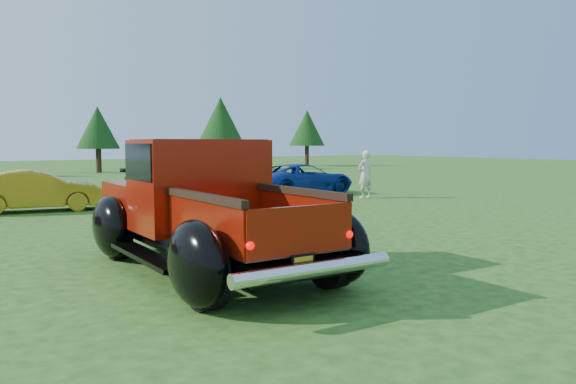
% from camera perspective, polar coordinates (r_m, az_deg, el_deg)
% --- Properties ---
extents(ground, '(120.00, 120.00, 0.00)m').
position_cam_1_polar(ground, '(9.79, 1.56, -6.59)').
color(ground, '#214C15').
rests_on(ground, ground).
extents(tree_mid_right, '(2.82, 2.82, 4.40)m').
position_cam_1_polar(tree_mid_right, '(39.42, -18.76, 6.20)').
color(tree_mid_right, '#332114').
rests_on(tree_mid_right, ground).
extents(tree_east, '(3.46, 3.46, 5.40)m').
position_cam_1_polar(tree_east, '(42.59, -6.86, 7.24)').
color(tree_east, '#332114').
rests_on(tree_east, ground).
extents(tree_far_east, '(3.07, 3.07, 4.80)m').
position_cam_1_polar(tree_far_east, '(48.42, 1.94, 6.51)').
color(tree_far_east, '#332114').
rests_on(tree_far_east, ground).
extents(pickup_truck, '(2.80, 5.57, 2.02)m').
position_cam_1_polar(pickup_truck, '(8.99, -8.97, -1.49)').
color(pickup_truck, black).
rests_on(pickup_truck, ground).
extents(show_car_yellow, '(3.78, 1.92, 1.19)m').
position_cam_1_polar(show_car_yellow, '(17.70, -24.09, 0.12)').
color(show_car_yellow, '#AB7E16').
rests_on(show_car_yellow, ground).
extents(show_car_grey, '(4.48, 2.54, 1.23)m').
position_cam_1_polar(show_car_grey, '(18.36, -9.88, 0.70)').
color(show_car_grey, black).
rests_on(show_car_grey, ground).
extents(show_car_blue, '(4.29, 2.06, 1.18)m').
position_cam_1_polar(show_car_blue, '(21.46, 1.44, 1.32)').
color(show_car_blue, navy).
rests_on(show_car_blue, ground).
extents(spectator, '(0.62, 0.41, 1.71)m').
position_cam_1_polar(spectator, '(20.27, 7.85, 1.80)').
color(spectator, beige).
rests_on(spectator, ground).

